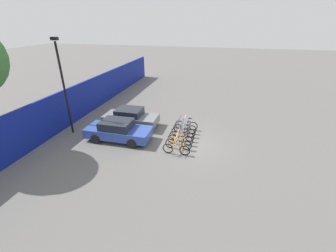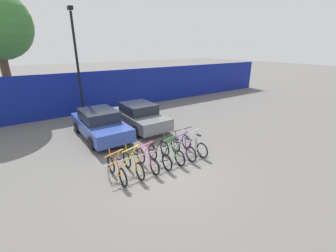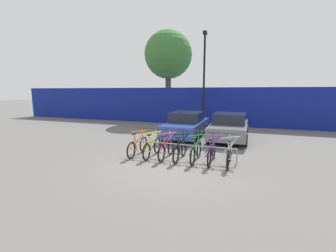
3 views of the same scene
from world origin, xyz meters
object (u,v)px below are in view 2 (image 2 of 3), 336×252
Objects in this scene: bicycle_yellow at (133,164)px; bicycle_black at (159,156)px; bike_rack at (157,152)px; bicycle_pink at (147,160)px; lamp_post at (77,60)px; car_blue at (100,124)px; bicycle_green at (172,152)px; bicycle_silver at (194,145)px; bicycle_purple at (183,148)px; bicycle_orange at (117,169)px; car_grey at (139,116)px.

bicycle_yellow is 1.00× the size of bicycle_black.
bicycle_pink is at bearing -164.90° from bike_rack.
lamp_post reaches higher than bicycle_black.
bike_rack is 4.17m from car_blue.
bicycle_silver is at bearing -3.95° from bicycle_green.
bicycle_purple is at bearing -3.95° from bicycle_green.
bicycle_silver is at bearing -4.77° from bike_rack.
bicycle_orange is 1.00× the size of bicycle_pink.
lamp_post reaches higher than bicycle_purple.
car_grey reaches higher than bike_rack.
car_grey reaches higher than bicycle_purple.
bicycle_green is at bearing -3.03° from bicycle_orange.
bicycle_pink and bicycle_silver have the same top height.
bike_rack is 0.58m from bicycle_pink.
bicycle_orange is 0.64m from bicycle_yellow.
car_grey reaches higher than bicycle_black.
car_grey is (2.30, 0.05, -0.00)m from car_blue.
car_grey is at bearing 71.26° from bicycle_black.
bicycle_black is 1.79m from bicycle_silver.
bicycle_orange is (-1.78, -0.15, -0.11)m from bike_rack.
car_grey reaches higher than bicycle_pink.
bicycle_green is at bearing -13.89° from bike_rack.
bicycle_yellow is 1.00× the size of bicycle_green.
bicycle_orange is at bearing 179.67° from bicycle_pink.
bicycle_pink is 1.15m from bicycle_green.
bicycle_pink is 1.00× the size of bicycle_purple.
car_grey is (0.24, 4.27, 0.31)m from bicycle_purple.
bicycle_pink is (1.23, 0.00, 0.00)m from bicycle_orange.
bicycle_purple is 4.70m from car_blue.
bicycle_green is 0.42× the size of car_grey.
bicycle_green is (0.60, 0.00, 0.00)m from bicycle_black.
car_blue is 2.30m from car_grey.
bike_rack is 0.63m from bicycle_green.
bike_rack is 1.18m from bicycle_purple.
car_blue reaches higher than bicycle_black.
bicycle_black is 4.51m from car_grey.
bicycle_orange is 0.42× the size of car_grey.
bike_rack is 1.79m from bicycle_silver.
bicycle_silver is 8.96m from lamp_post.
lamp_post is (0.45, 7.97, 3.25)m from bicycle_yellow.
car_blue is at bearing 105.50° from bicycle_green.
lamp_post is at bearing 119.63° from car_grey.
bicycle_yellow and bicycle_silver have the same top height.
lamp_post reaches higher than bicycle_silver.
car_blue is (-2.06, 4.22, 0.31)m from bicycle_purple.
bicycle_green is (1.15, 0.00, 0.00)m from bicycle_pink.
bicycle_yellow is at bearing -93.47° from car_blue.
bicycle_yellow reaches higher than bike_rack.
bicycle_black is (1.14, 0.00, 0.00)m from bicycle_yellow.
bike_rack is 4.36m from car_grey.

